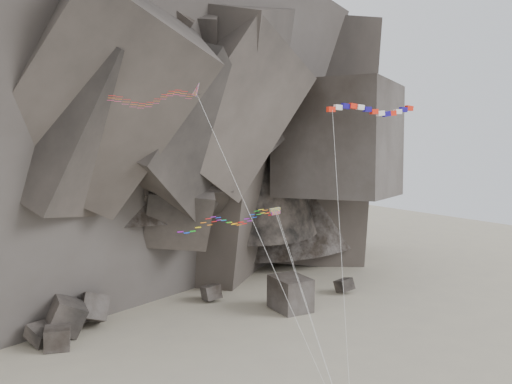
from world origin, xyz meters
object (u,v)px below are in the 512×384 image
delta_kite (150,98)px  parafoil_kite (226,220)px  pennant_kite (291,258)px  banner_kite (372,111)px

delta_kite → parafoil_kite: delta_kite is taller
parafoil_kite → delta_kite: bearing=143.5°
delta_kite → pennant_kite: size_ratio=1.66×
delta_kite → parafoil_kite: bearing=-31.7°
banner_kite → pennant_kite: 18.62m
delta_kite → parafoil_kite: size_ratio=1.62×
banner_kite → pennant_kite: (-11.62, -1.21, -14.49)m
parafoil_kite → pennant_kite: bearing=-1.5°
delta_kite → banner_kite: bearing=-0.3°
banner_kite → parafoil_kite: size_ratio=1.54×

